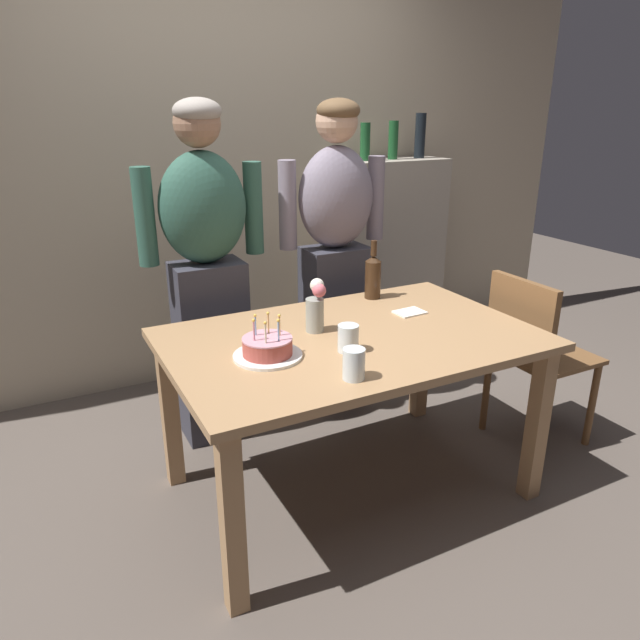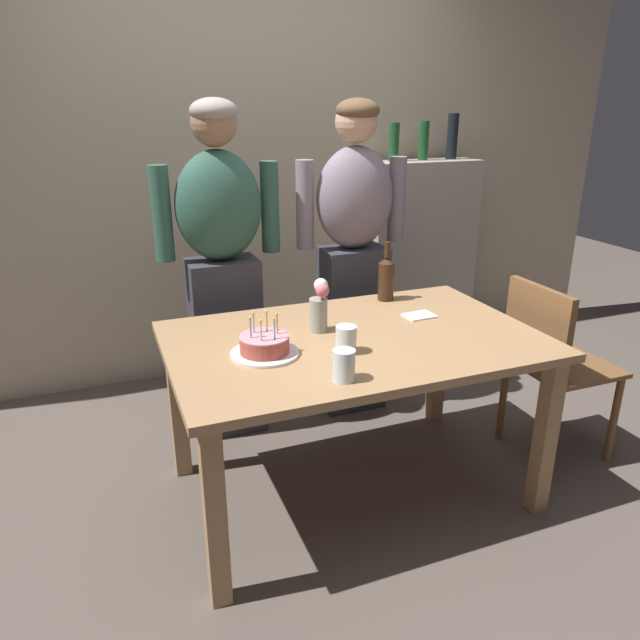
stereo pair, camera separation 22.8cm
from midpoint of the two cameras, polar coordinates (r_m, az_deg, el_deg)
ground_plane at (r=2.76m, az=5.48°, el=-16.11°), size 10.00×10.00×0.00m
back_wall at (r=3.68m, az=-4.99°, el=15.04°), size 5.20×0.10×2.60m
dining_table at (r=2.43m, az=5.98°, el=-3.81°), size 1.50×0.96×0.74m
birthday_cake at (r=2.20m, az=-2.47°, el=-2.61°), size 0.26×0.26×0.16m
water_glass_near at (r=2.00m, az=5.62°, el=-4.47°), size 0.08×0.08×0.11m
water_glass_far at (r=2.22m, az=5.49°, el=-1.95°), size 0.08×0.08×0.11m
wine_bottle at (r=2.83m, az=8.76°, el=4.08°), size 0.08×0.08×0.28m
napkin_stack at (r=2.67m, az=12.07°, el=0.37°), size 0.14×0.11×0.01m
flower_vase at (r=2.41m, az=2.65°, el=1.28°), size 0.08×0.09×0.23m
person_man_bearded at (r=2.89m, az=-7.27°, el=4.91°), size 0.61×0.27×1.66m
person_woman_cardigan at (r=3.13m, az=5.37°, el=6.16°), size 0.61×0.27×1.66m
dining_chair at (r=2.99m, az=23.52°, el=-3.40°), size 0.42×0.42×0.87m
shelf_cabinet at (r=4.03m, az=11.01°, el=5.90°), size 0.74×0.30×1.58m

